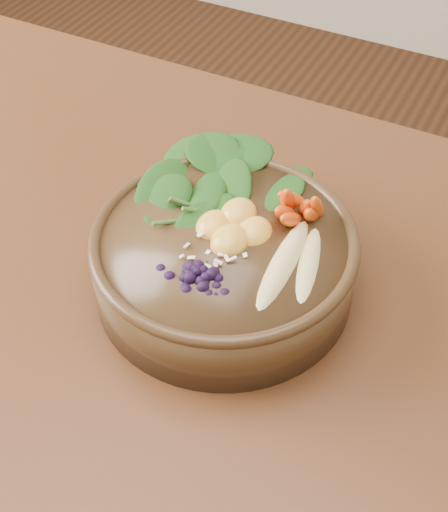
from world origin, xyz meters
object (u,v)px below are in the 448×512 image
(kale_heap, at_px, (216,178))
(banana_halves, at_px, (297,254))
(mandarin_cluster, at_px, (234,218))
(carrot_cluster, at_px, (302,184))
(stoneware_bowl, at_px, (224,263))
(blueberry_pile, at_px, (196,261))
(dining_table, at_px, (67,357))

(kale_heap, height_order, banana_halves, kale_heap)
(kale_heap, bearing_deg, mandarin_cluster, -44.72)
(mandarin_cluster, bearing_deg, carrot_cluster, 47.26)
(kale_heap, relative_size, mandarin_cluster, 2.07)
(stoneware_bowl, distance_m, carrot_cluster, 0.11)
(blueberry_pile, bearing_deg, banana_halves, 35.55)
(carrot_cluster, bearing_deg, dining_table, -137.02)
(dining_table, distance_m, stoneware_bowl, 0.21)
(stoneware_bowl, xyz_separation_m, banana_halves, (0.07, -0.00, 0.05))
(carrot_cluster, relative_size, banana_halves, 0.49)
(dining_table, xyz_separation_m, stoneware_bowl, (0.14, 0.10, 0.13))
(carrot_cluster, height_order, banana_halves, carrot_cluster)
(dining_table, height_order, carrot_cluster, carrot_cluster)
(dining_table, height_order, mandarin_cluster, mandarin_cluster)
(dining_table, xyz_separation_m, carrot_cluster, (0.19, 0.16, 0.20))
(mandarin_cluster, bearing_deg, dining_table, -142.66)
(carrot_cluster, bearing_deg, blueberry_pile, -109.55)
(kale_heap, xyz_separation_m, mandarin_cluster, (0.04, -0.04, -0.01))
(carrot_cluster, height_order, mandarin_cluster, carrot_cluster)
(dining_table, xyz_separation_m, kale_heap, (0.11, 0.15, 0.18))
(dining_table, bearing_deg, kale_heap, 54.74)
(carrot_cluster, xyz_separation_m, mandarin_cluster, (-0.05, -0.05, -0.02))
(dining_table, relative_size, mandarin_cluster, 19.66)
(dining_table, relative_size, blueberry_pile, 13.50)
(banana_halves, height_order, blueberry_pile, blueberry_pile)
(stoneware_bowl, relative_size, banana_halves, 1.78)
(blueberry_pile, bearing_deg, stoneware_bowl, 89.93)
(kale_heap, relative_size, banana_halves, 1.17)
(stoneware_bowl, height_order, banana_halves, banana_halves)
(dining_table, bearing_deg, mandarin_cluster, 37.34)
(kale_heap, bearing_deg, banana_halves, -26.48)
(kale_heap, relative_size, blueberry_pile, 1.42)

